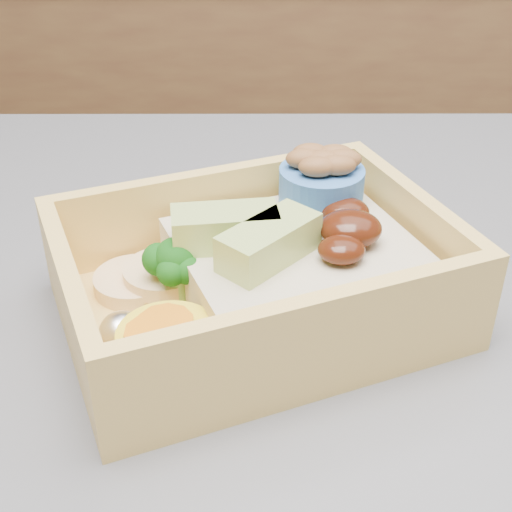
{
  "coord_description": "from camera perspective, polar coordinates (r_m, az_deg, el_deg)",
  "views": [
    {
      "loc": [
        0.19,
        -0.3,
        1.16
      ],
      "look_at": [
        0.19,
        0.02,
        0.96
      ],
      "focal_mm": 50.0,
      "sensor_mm": 36.0,
      "label": 1
    }
  ],
  "objects": [
    {
      "name": "bento_box",
      "position": [
        0.39,
        0.78,
        -1.28
      ],
      "size": [
        0.24,
        0.21,
        0.07
      ],
      "rotation": [
        0.0,
        0.0,
        0.38
      ],
      "color": "#F0C363",
      "rests_on": "island"
    }
  ]
}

